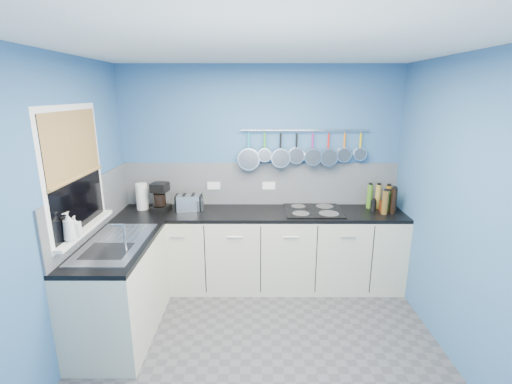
{
  "coord_description": "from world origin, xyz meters",
  "views": [
    {
      "loc": [
        -0.04,
        -2.71,
        2.19
      ],
      "look_at": [
        -0.05,
        0.75,
        1.25
      ],
      "focal_mm": 25.71,
      "sensor_mm": 36.0,
      "label": 1
    }
  ],
  "objects_px": {
    "soap_bottle_a": "(69,227)",
    "hob": "(313,210)",
    "toaster": "(189,203)",
    "soap_bottle_b": "(75,226)",
    "paper_towel": "(142,196)",
    "canister": "(200,205)",
    "coffee_maker": "(160,197)"
  },
  "relations": [
    {
      "from": "soap_bottle_a",
      "to": "hob",
      "type": "xyz_separation_m",
      "value": [
        2.13,
        1.23,
        -0.26
      ]
    },
    {
      "from": "toaster",
      "to": "soap_bottle_a",
      "type": "bearing_deg",
      "value": -130.45
    },
    {
      "from": "soap_bottle_a",
      "to": "soap_bottle_b",
      "type": "relative_size",
      "value": 1.39
    },
    {
      "from": "paper_towel",
      "to": "soap_bottle_b",
      "type": "bearing_deg",
      "value": -98.62
    },
    {
      "from": "soap_bottle_b",
      "to": "paper_towel",
      "type": "height_order",
      "value": "soap_bottle_b"
    },
    {
      "from": "soap_bottle_a",
      "to": "canister",
      "type": "bearing_deg",
      "value": 55.45
    },
    {
      "from": "toaster",
      "to": "soap_bottle_b",
      "type": "bearing_deg",
      "value": -132.49
    },
    {
      "from": "canister",
      "to": "toaster",
      "type": "bearing_deg",
      "value": 168.35
    },
    {
      "from": "coffee_maker",
      "to": "canister",
      "type": "distance_m",
      "value": 0.45
    },
    {
      "from": "canister",
      "to": "soap_bottle_a",
      "type": "bearing_deg",
      "value": -124.55
    },
    {
      "from": "coffee_maker",
      "to": "toaster",
      "type": "xyz_separation_m",
      "value": [
        0.32,
        0.03,
        -0.07
      ]
    },
    {
      "from": "paper_towel",
      "to": "toaster",
      "type": "relative_size",
      "value": 1.09
    },
    {
      "from": "hob",
      "to": "coffee_maker",
      "type": "bearing_deg",
      "value": -179.67
    },
    {
      "from": "hob",
      "to": "canister",
      "type": "bearing_deg",
      "value": -179.79
    },
    {
      "from": "soap_bottle_a",
      "to": "hob",
      "type": "relative_size",
      "value": 0.38
    },
    {
      "from": "canister",
      "to": "coffee_maker",
      "type": "bearing_deg",
      "value": -179.34
    },
    {
      "from": "soap_bottle_a",
      "to": "canister",
      "type": "height_order",
      "value": "soap_bottle_a"
    },
    {
      "from": "soap_bottle_b",
      "to": "paper_towel",
      "type": "distance_m",
      "value": 1.21
    },
    {
      "from": "canister",
      "to": "hob",
      "type": "distance_m",
      "value": 1.28
    },
    {
      "from": "coffee_maker",
      "to": "toaster",
      "type": "relative_size",
      "value": 1.16
    },
    {
      "from": "soap_bottle_b",
      "to": "paper_towel",
      "type": "relative_size",
      "value": 0.58
    },
    {
      "from": "soap_bottle_b",
      "to": "paper_towel",
      "type": "xyz_separation_m",
      "value": [
        0.18,
        1.19,
        -0.09
      ]
    },
    {
      "from": "hob",
      "to": "soap_bottle_b",
      "type": "bearing_deg",
      "value": -151.98
    },
    {
      "from": "soap_bottle_a",
      "to": "soap_bottle_b",
      "type": "height_order",
      "value": "soap_bottle_a"
    },
    {
      "from": "soap_bottle_b",
      "to": "toaster",
      "type": "xyz_separation_m",
      "value": [
        0.72,
        1.15,
        -0.15
      ]
    },
    {
      "from": "coffee_maker",
      "to": "toaster",
      "type": "bearing_deg",
      "value": 16.0
    },
    {
      "from": "soap_bottle_a",
      "to": "paper_towel",
      "type": "height_order",
      "value": "soap_bottle_a"
    },
    {
      "from": "soap_bottle_b",
      "to": "canister",
      "type": "xyz_separation_m",
      "value": [
        0.84,
        1.13,
        -0.17
      ]
    },
    {
      "from": "soap_bottle_b",
      "to": "hob",
      "type": "xyz_separation_m",
      "value": [
        2.13,
        1.13,
        -0.23
      ]
    },
    {
      "from": "soap_bottle_b",
      "to": "coffee_maker",
      "type": "height_order",
      "value": "soap_bottle_b"
    },
    {
      "from": "soap_bottle_b",
      "to": "hob",
      "type": "height_order",
      "value": "soap_bottle_b"
    },
    {
      "from": "coffee_maker",
      "to": "paper_towel",
      "type": "bearing_deg",
      "value": 172.95
    }
  ]
}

